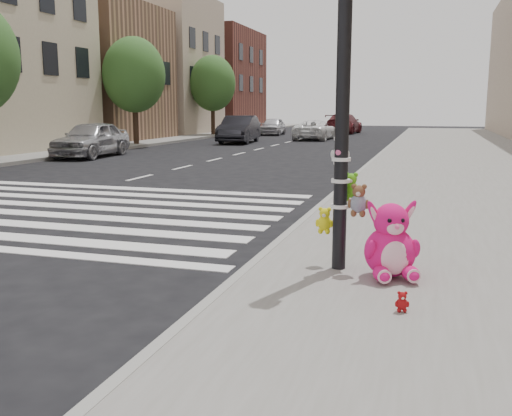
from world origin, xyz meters
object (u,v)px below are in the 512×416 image
at_px(pink_bunny, 391,246).
at_px(car_silver_far, 91,139).
at_px(red_teddy, 402,302).
at_px(signal_pole, 344,123).
at_px(car_white_near, 315,130).
at_px(car_dark_far, 239,129).

bearing_deg(pink_bunny, car_silver_far, 111.11).
distance_m(red_teddy, car_silver_far, 20.15).
distance_m(signal_pole, pink_bunny, 1.49).
xyz_separation_m(pink_bunny, car_silver_far, (-13.01, 14.11, 0.23)).
distance_m(pink_bunny, car_silver_far, 19.20).
xyz_separation_m(signal_pole, red_teddy, (0.78, -1.31, -1.61)).
bearing_deg(red_teddy, car_white_near, 89.59).
bearing_deg(pink_bunny, car_white_near, 81.37).
distance_m(red_teddy, car_white_near, 31.08).
height_order(car_dark_far, car_white_near, car_dark_far).
relative_size(pink_bunny, car_white_near, 0.20).
bearing_deg(signal_pole, car_silver_far, 131.76).
xyz_separation_m(signal_pole, car_dark_far, (-9.63, 24.57, -1.08)).
xyz_separation_m(car_dark_far, car_white_near, (3.51, 4.42, -0.16)).
bearing_deg(car_silver_far, signal_pole, -52.87).
height_order(signal_pole, car_silver_far, signal_pole).
bearing_deg(red_teddy, pink_bunny, 86.56).
relative_size(car_silver_far, car_white_near, 0.98).
xyz_separation_m(red_teddy, car_silver_far, (-13.20, 15.21, 0.50)).
relative_size(red_teddy, car_white_near, 0.05).
relative_size(red_teddy, car_dark_far, 0.04).
relative_size(signal_pole, red_teddy, 19.85).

